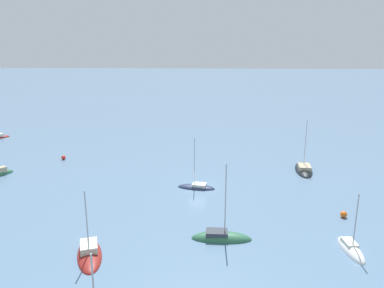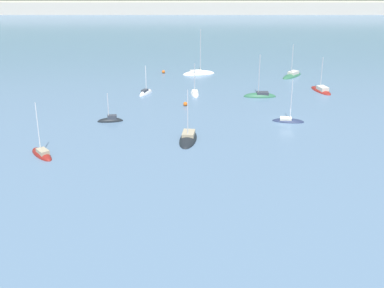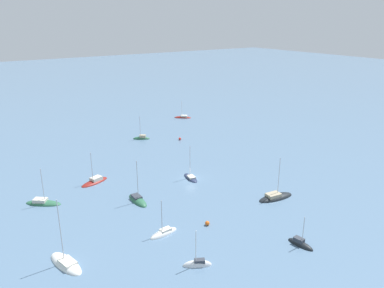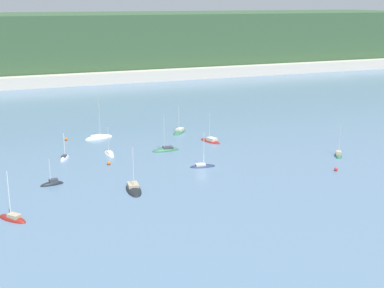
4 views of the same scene
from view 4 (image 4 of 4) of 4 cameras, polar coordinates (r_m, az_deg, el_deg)
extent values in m
plane|color=slate|center=(122.49, 1.06, -2.45)|extent=(600.00, 600.00, 0.00)
cube|color=#335133|center=(289.76, -12.78, 10.43)|extent=(415.25, 82.92, 30.31)
cube|color=beige|center=(247.03, -10.93, 6.82)|extent=(352.96, 6.00, 5.06)
ellipsoid|color=black|center=(114.53, -14.71, -4.23)|extent=(4.99, 2.18, 1.44)
cube|color=#333842|center=(114.36, -14.55, -3.82)|extent=(1.87, 1.30, 0.83)
cylinder|color=silver|center=(113.55, -14.93, -2.83)|extent=(0.14, 0.14, 5.14)
ellipsoid|color=#232D4C|center=(122.55, 1.13, -2.44)|extent=(6.22, 3.04, 1.12)
cube|color=beige|center=(122.29, 0.91, -2.22)|extent=(2.35, 1.81, 0.46)
cylinder|color=silver|center=(121.41, 1.27, -0.53)|extent=(0.14, 0.14, 7.86)
ellipsoid|color=#2D6647|center=(135.55, -2.83, -0.73)|extent=(7.04, 2.41, 1.73)
cube|color=#333842|center=(135.51, -2.61, -0.40)|extent=(2.55, 1.66, 0.57)
cylinder|color=#B2B2B7|center=(134.21, -3.00, 1.24)|extent=(0.14, 0.14, 8.72)
ellipsoid|color=maroon|center=(98.93, -18.60, -7.66)|extent=(5.45, 6.24, 1.59)
cube|color=tan|center=(98.27, -18.45, -7.30)|extent=(2.50, 2.66, 0.71)
cylinder|color=silver|center=(97.53, -18.95, -5.10)|extent=(0.14, 0.14, 8.39)
ellipsoid|color=maroon|center=(144.34, 1.97, 0.27)|extent=(4.75, 7.68, 1.15)
cube|color=beige|center=(143.74, 2.13, 0.51)|extent=(2.54, 3.04, 0.88)
cylinder|color=#B2B2B7|center=(143.64, 1.89, 1.82)|extent=(0.14, 0.14, 7.28)
ellipsoid|color=black|center=(108.33, -6.25, -4.93)|extent=(3.87, 8.85, 1.66)
cube|color=tan|center=(108.69, -6.32, -4.39)|extent=(2.38, 3.30, 0.78)
cylinder|color=silver|center=(106.39, -6.29, -2.58)|extent=(0.14, 0.14, 8.65)
ellipsoid|color=#2D6647|center=(135.76, 15.34, -1.24)|extent=(4.38, 5.35, 1.61)
cube|color=tan|center=(135.11, 15.38, -0.93)|extent=(2.05, 2.25, 0.90)
cylinder|color=#B2B2B7|center=(134.99, 15.45, 0.40)|extent=(0.14, 0.14, 7.03)
ellipsoid|color=#2D6647|center=(154.12, -1.38, 1.23)|extent=(6.74, 7.37, 1.39)
cube|color=beige|center=(154.49, -1.30, 1.56)|extent=(3.07, 3.19, 0.76)
cylinder|color=#B2B2B7|center=(152.84, -1.43, 2.70)|extent=(0.14, 0.14, 7.51)
ellipsoid|color=silver|center=(131.97, -13.41, -1.58)|extent=(3.36, 4.63, 1.97)
cube|color=#333842|center=(131.42, -13.49, -1.27)|extent=(1.59, 1.88, 0.58)
cylinder|color=silver|center=(131.27, -13.47, -0.12)|extent=(0.14, 0.14, 5.75)
ellipsoid|color=white|center=(150.00, -9.90, 0.62)|extent=(8.45, 4.50, 1.81)
cube|color=silver|center=(149.57, -10.13, 0.85)|extent=(3.25, 2.52, 0.47)
cylinder|color=#B2B2B7|center=(148.84, -9.86, 2.81)|extent=(0.14, 0.14, 10.65)
ellipsoid|color=white|center=(133.63, -8.83, -1.13)|extent=(2.23, 5.77, 1.61)
cube|color=silver|center=(133.03, -8.78, -0.90)|extent=(1.38, 2.13, 0.47)
cylinder|color=#B2B2B7|center=(132.94, -8.93, 0.41)|extent=(0.14, 0.14, 6.38)
sphere|color=orange|center=(125.35, -8.86, -2.02)|extent=(0.86, 0.86, 0.86)
sphere|color=red|center=(123.77, 15.11, -2.60)|extent=(0.83, 0.83, 0.83)
sphere|color=orange|center=(149.28, -13.30, 0.52)|extent=(0.79, 0.79, 0.79)
camera|label=1|loc=(169.14, -6.79, 9.90)|focal=35.00mm
camera|label=2|loc=(29.81, 43.68, 6.19)|focal=50.00mm
camera|label=3|loc=(155.71, -31.18, 12.97)|focal=35.00mm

